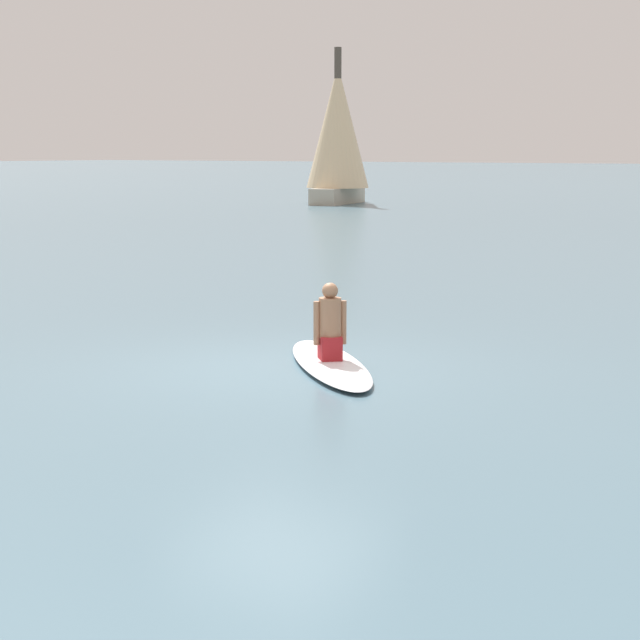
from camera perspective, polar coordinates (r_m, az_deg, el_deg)
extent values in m
plane|color=slate|center=(12.96, -2.29, -2.66)|extent=(400.00, 400.00, 0.00)
ellipsoid|color=white|center=(12.99, 0.55, -2.38)|extent=(2.83, 2.79, 0.11)
cube|color=#A51E23|center=(12.95, 0.55, -1.51)|extent=(0.41, 0.41, 0.30)
cylinder|color=#9E7051|center=(12.89, 0.55, 0.13)|extent=(0.39, 0.39, 0.50)
sphere|color=#9E7051|center=(12.84, 0.55, 1.61)|extent=(0.20, 0.20, 0.20)
cylinder|color=#9E7051|center=(12.87, -0.18, -0.18)|extent=(0.11, 0.11, 0.54)
cylinder|color=#9E7051|center=(12.93, 1.28, -0.13)|extent=(0.11, 0.11, 0.54)
cube|color=#B2A893|center=(53.01, 0.96, 6.81)|extent=(4.65, 2.19, 0.81)
cylinder|color=#4C4238|center=(52.98, 0.98, 10.97)|extent=(0.36, 0.36, 6.89)
cone|color=beige|center=(52.97, 0.97, 10.52)|extent=(3.68, 3.68, 6.06)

